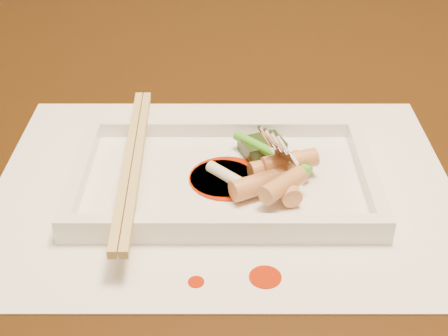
{
  "coord_description": "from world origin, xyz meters",
  "views": [
    {
      "loc": [
        -0.0,
        -0.57,
        1.07
      ],
      "look_at": [
        -0.0,
        -0.13,
        0.77
      ],
      "focal_mm": 50.0,
      "sensor_mm": 36.0,
      "label": 1
    }
  ],
  "objects_px": {
    "table": "(225,193)",
    "placemat": "(224,186)",
    "plate_base": "(224,181)",
    "fork": "(308,92)",
    "chopstick_a": "(128,161)"
  },
  "relations": [
    {
      "from": "table",
      "to": "placemat",
      "type": "distance_m",
      "value": 0.16
    },
    {
      "from": "plate_base",
      "to": "table",
      "type": "bearing_deg",
      "value": 89.6
    },
    {
      "from": "placemat",
      "to": "fork",
      "type": "xyz_separation_m",
      "value": [
        0.07,
        0.02,
        0.08
      ]
    },
    {
      "from": "table",
      "to": "plate_base",
      "type": "height_order",
      "value": "plate_base"
    },
    {
      "from": "placemat",
      "to": "fork",
      "type": "height_order",
      "value": "fork"
    },
    {
      "from": "fork",
      "to": "table",
      "type": "bearing_deg",
      "value": 122.5
    },
    {
      "from": "placemat",
      "to": "chopstick_a",
      "type": "xyz_separation_m",
      "value": [
        -0.08,
        0.0,
        0.03
      ]
    },
    {
      "from": "placemat",
      "to": "fork",
      "type": "distance_m",
      "value": 0.11
    },
    {
      "from": "table",
      "to": "placemat",
      "type": "height_order",
      "value": "placemat"
    },
    {
      "from": "table",
      "to": "chopstick_a",
      "type": "distance_m",
      "value": 0.2
    },
    {
      "from": "placemat",
      "to": "plate_base",
      "type": "relative_size",
      "value": 1.54
    },
    {
      "from": "placemat",
      "to": "chopstick_a",
      "type": "height_order",
      "value": "chopstick_a"
    },
    {
      "from": "table",
      "to": "fork",
      "type": "relative_size",
      "value": 10.0
    },
    {
      "from": "plate_base",
      "to": "chopstick_a",
      "type": "bearing_deg",
      "value": 180.0
    },
    {
      "from": "placemat",
      "to": "chopstick_a",
      "type": "distance_m",
      "value": 0.09
    }
  ]
}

